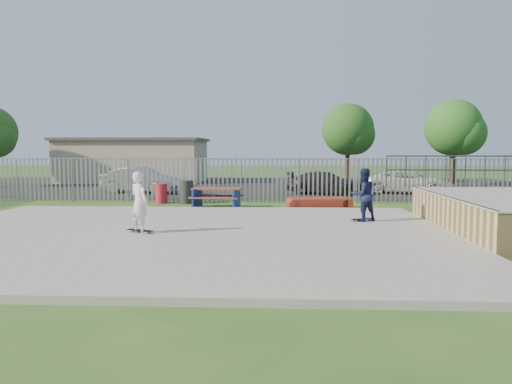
{
  "coord_description": "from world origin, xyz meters",
  "views": [
    {
      "loc": [
        2.73,
        -13.5,
        2.46
      ],
      "look_at": [
        2.01,
        2.0,
        1.1
      ],
      "focal_mm": 35.0,
      "sensor_mm": 36.0,
      "label": 1
    }
  ],
  "objects_px": {
    "car_white": "(409,182)",
    "tree_right": "(453,128)",
    "picnic_table": "(217,198)",
    "trash_bin_grey": "(186,192)",
    "funbox": "(319,203)",
    "car_dark": "(326,183)",
    "skater_navy": "(363,195)",
    "skater_white": "(139,202)",
    "car_silver": "(141,180)",
    "trash_bin_red": "(162,193)",
    "tree_mid": "(348,130)"
  },
  "relations": [
    {
      "from": "car_dark",
      "to": "car_silver",
      "type": "bearing_deg",
      "value": 101.98
    },
    {
      "from": "trash_bin_red",
      "to": "car_white",
      "type": "xyz_separation_m",
      "value": [
        12.37,
        5.31,
        0.21
      ]
    },
    {
      "from": "picnic_table",
      "to": "tree_right",
      "type": "height_order",
      "value": "tree_right"
    },
    {
      "from": "tree_right",
      "to": "tree_mid",
      "type": "bearing_deg",
      "value": 159.35
    },
    {
      "from": "trash_bin_grey",
      "to": "tree_right",
      "type": "height_order",
      "value": "tree_right"
    },
    {
      "from": "funbox",
      "to": "tree_right",
      "type": "relative_size",
      "value": 0.41
    },
    {
      "from": "tree_right",
      "to": "skater_navy",
      "type": "bearing_deg",
      "value": -116.63
    },
    {
      "from": "picnic_table",
      "to": "car_silver",
      "type": "relative_size",
      "value": 0.49
    },
    {
      "from": "car_dark",
      "to": "picnic_table",
      "type": "bearing_deg",
      "value": 154.93
    },
    {
      "from": "picnic_table",
      "to": "car_silver",
      "type": "height_order",
      "value": "car_silver"
    },
    {
      "from": "picnic_table",
      "to": "skater_white",
      "type": "relative_size",
      "value": 1.26
    },
    {
      "from": "car_silver",
      "to": "car_white",
      "type": "height_order",
      "value": "car_silver"
    },
    {
      "from": "funbox",
      "to": "tree_mid",
      "type": "xyz_separation_m",
      "value": [
        3.19,
        15.13,
        3.56
      ]
    },
    {
      "from": "picnic_table",
      "to": "trash_bin_grey",
      "type": "relative_size",
      "value": 2.05
    },
    {
      "from": "car_dark",
      "to": "skater_navy",
      "type": "height_order",
      "value": "skater_navy"
    },
    {
      "from": "car_dark",
      "to": "tree_right",
      "type": "distance_m",
      "value": 11.33
    },
    {
      "from": "picnic_table",
      "to": "skater_white",
      "type": "bearing_deg",
      "value": -95.28
    },
    {
      "from": "car_silver",
      "to": "car_dark",
      "type": "height_order",
      "value": "car_silver"
    },
    {
      "from": "trash_bin_red",
      "to": "skater_white",
      "type": "height_order",
      "value": "skater_white"
    },
    {
      "from": "funbox",
      "to": "trash_bin_grey",
      "type": "height_order",
      "value": "trash_bin_grey"
    },
    {
      "from": "car_white",
      "to": "trash_bin_grey",
      "type": "bearing_deg",
      "value": 133.51
    },
    {
      "from": "car_white",
      "to": "tree_right",
      "type": "relative_size",
      "value": 0.81
    },
    {
      "from": "funbox",
      "to": "tree_mid",
      "type": "relative_size",
      "value": 0.41
    },
    {
      "from": "car_silver",
      "to": "skater_navy",
      "type": "distance_m",
      "value": 15.06
    },
    {
      "from": "funbox",
      "to": "car_silver",
      "type": "height_order",
      "value": "car_silver"
    },
    {
      "from": "trash_bin_red",
      "to": "tree_mid",
      "type": "height_order",
      "value": "tree_mid"
    },
    {
      "from": "tree_mid",
      "to": "tree_right",
      "type": "relative_size",
      "value": 1.0
    },
    {
      "from": "trash_bin_red",
      "to": "trash_bin_grey",
      "type": "bearing_deg",
      "value": -2.37
    },
    {
      "from": "funbox",
      "to": "trash_bin_grey",
      "type": "relative_size",
      "value": 2.21
    },
    {
      "from": "tree_mid",
      "to": "tree_right",
      "type": "height_order",
      "value": "tree_right"
    },
    {
      "from": "trash_bin_red",
      "to": "car_silver",
      "type": "bearing_deg",
      "value": 115.13
    },
    {
      "from": "funbox",
      "to": "car_dark",
      "type": "height_order",
      "value": "car_dark"
    },
    {
      "from": "trash_bin_red",
      "to": "trash_bin_grey",
      "type": "distance_m",
      "value": 1.15
    },
    {
      "from": "car_silver",
      "to": "skater_white",
      "type": "relative_size",
      "value": 2.55
    },
    {
      "from": "tree_right",
      "to": "skater_white",
      "type": "relative_size",
      "value": 3.35
    },
    {
      "from": "car_white",
      "to": "tree_mid",
      "type": "distance_m",
      "value": 8.97
    },
    {
      "from": "skater_white",
      "to": "car_dark",
      "type": "bearing_deg",
      "value": -80.23
    },
    {
      "from": "car_dark",
      "to": "tree_right",
      "type": "bearing_deg",
      "value": -39.99
    },
    {
      "from": "picnic_table",
      "to": "skater_white",
      "type": "distance_m",
      "value": 7.07
    },
    {
      "from": "picnic_table",
      "to": "car_dark",
      "type": "distance_m",
      "value": 8.09
    },
    {
      "from": "car_white",
      "to": "car_silver",
      "type": "bearing_deg",
      "value": 109.82
    },
    {
      "from": "car_white",
      "to": "skater_navy",
      "type": "relative_size",
      "value": 2.71
    },
    {
      "from": "tree_mid",
      "to": "skater_navy",
      "type": "relative_size",
      "value": 3.34
    },
    {
      "from": "tree_right",
      "to": "skater_navy",
      "type": "distance_m",
      "value": 19.4
    },
    {
      "from": "car_dark",
      "to": "car_white",
      "type": "height_order",
      "value": "car_white"
    },
    {
      "from": "tree_right",
      "to": "skater_navy",
      "type": "height_order",
      "value": "tree_right"
    },
    {
      "from": "trash_bin_red",
      "to": "funbox",
      "type": "bearing_deg",
      "value": -14.05
    },
    {
      "from": "car_white",
      "to": "car_dark",
      "type": "bearing_deg",
      "value": 117.61
    },
    {
      "from": "car_white",
      "to": "tree_right",
      "type": "xyz_separation_m",
      "value": [
        4.19,
        5.66,
        3.13
      ]
    },
    {
      "from": "car_silver",
      "to": "funbox",
      "type": "bearing_deg",
      "value": -112.5
    }
  ]
}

